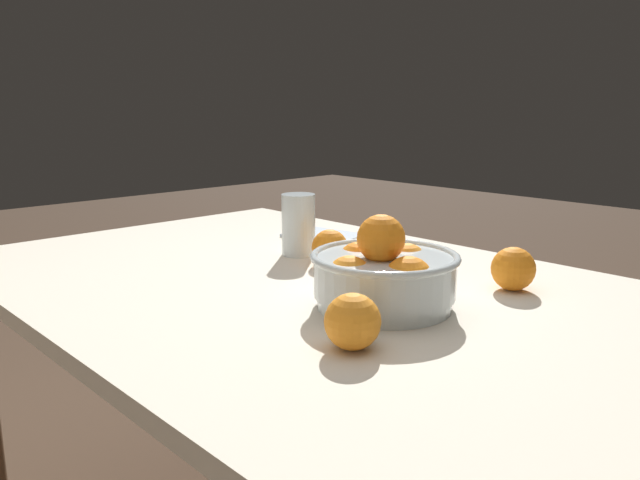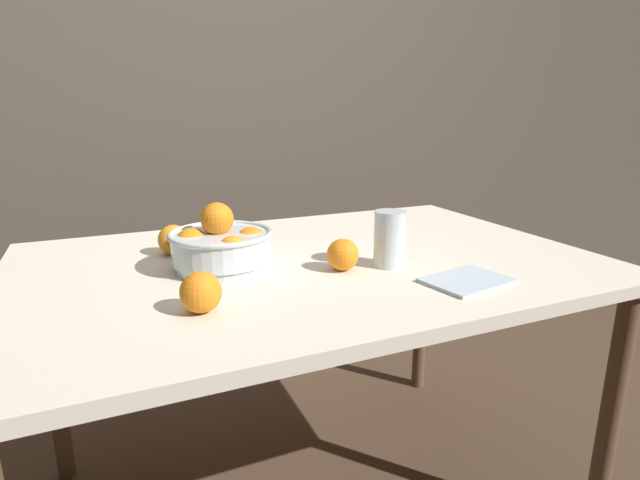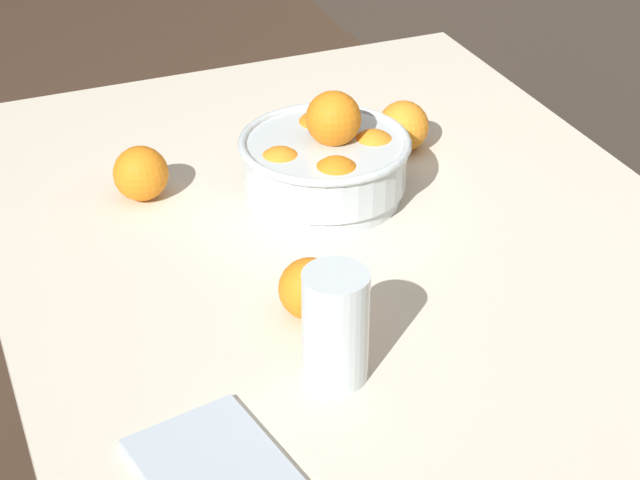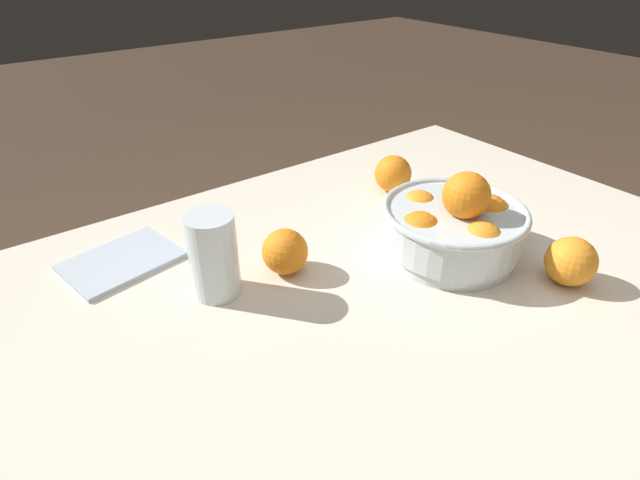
# 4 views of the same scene
# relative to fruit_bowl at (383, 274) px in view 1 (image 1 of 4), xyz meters

# --- Properties ---
(dining_table) EXTENTS (1.42, 0.93, 0.74)m
(dining_table) POSITION_rel_fruit_bowl_xyz_m (0.22, -0.01, -0.13)
(dining_table) COLOR beige
(dining_table) RESTS_ON ground_plane
(fruit_bowl) EXTENTS (0.24, 0.24, 0.16)m
(fruit_bowl) POSITION_rel_fruit_bowl_xyz_m (0.00, 0.00, 0.00)
(fruit_bowl) COLOR silver
(fruit_bowl) RESTS_ON dining_table
(juice_glass) EXTENTS (0.07, 0.07, 0.13)m
(juice_glass) POSITION_rel_fruit_bowl_xyz_m (0.37, -0.14, 0.00)
(juice_glass) COLOR #F4A314
(juice_glass) RESTS_ON dining_table
(orange_loose_near_bowl) EXTENTS (0.08, 0.08, 0.08)m
(orange_loose_near_bowl) POSITION_rel_fruit_bowl_xyz_m (-0.10, -0.24, -0.02)
(orange_loose_near_bowl) COLOR orange
(orange_loose_near_bowl) RESTS_ON dining_table
(orange_loose_front) EXTENTS (0.08, 0.08, 0.08)m
(orange_loose_front) POSITION_rel_fruit_bowl_xyz_m (-0.09, 0.16, -0.02)
(orange_loose_front) COLOR orange
(orange_loose_front) RESTS_ON dining_table
(orange_loose_aside) EXTENTS (0.08, 0.08, 0.08)m
(orange_loose_aside) POSITION_rel_fruit_bowl_xyz_m (0.25, -0.13, -0.02)
(orange_loose_aside) COLOR orange
(orange_loose_aside) RESTS_ON dining_table
(napkin) EXTENTS (0.20, 0.16, 0.01)m
(napkin) POSITION_rel_fruit_bowl_xyz_m (0.47, -0.31, -0.05)
(napkin) COLOR silver
(napkin) RESTS_ON dining_table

